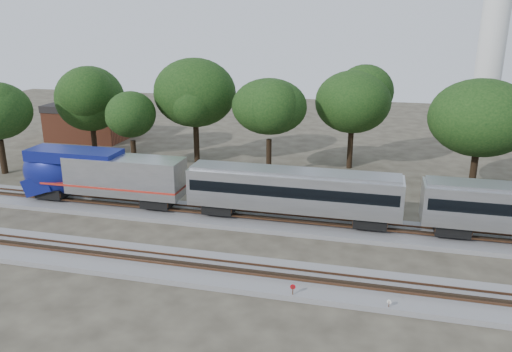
{
  "coord_description": "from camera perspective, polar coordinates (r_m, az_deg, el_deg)",
  "views": [
    {
      "loc": [
        9.5,
        -34.73,
        17.58
      ],
      "look_at": [
        -0.36,
        5.0,
        4.69
      ],
      "focal_mm": 35.0,
      "sensor_mm": 36.0,
      "label": 1
    }
  ],
  "objects": [
    {
      "name": "tree_4",
      "position": [
        56.65,
        1.53,
        7.92
      ],
      "size": [
        8.33,
        8.33,
        11.74
      ],
      "color": "black",
      "rests_on": "ground"
    },
    {
      "name": "track_far",
      "position": [
        45.29,
        0.75,
        -5.08
      ],
      "size": [
        160.0,
        5.0,
        0.73
      ],
      "color": "slate",
      "rests_on": "ground"
    },
    {
      "name": "tree_6",
      "position": [
        53.96,
        24.29,
        6.06
      ],
      "size": [
        8.48,
        8.48,
        11.95
      ],
      "color": "black",
      "rests_on": "ground"
    },
    {
      "name": "switch_stand_red",
      "position": [
        33.41,
        4.22,
        -12.87
      ],
      "size": [
        0.36,
        0.08,
        1.14
      ],
      "rotation": [
        0.0,
        0.0,
        0.12
      ],
      "color": "#512D19",
      "rests_on": "ground"
    },
    {
      "name": "switch_lever",
      "position": [
        34.18,
        8.13,
        -13.38
      ],
      "size": [
        0.53,
        0.36,
        0.3
      ],
      "primitive_type": "cube",
      "rotation": [
        0.0,
        0.0,
        -0.13
      ],
      "color": "#512D19",
      "rests_on": "ground"
    },
    {
      "name": "tree_3",
      "position": [
        62.21,
        -7.03,
        9.42
      ],
      "size": [
        9.15,
        9.15,
        12.9
      ],
      "color": "black",
      "rests_on": "ground"
    },
    {
      "name": "track_near",
      "position": [
        36.56,
        -2.9,
        -10.92
      ],
      "size": [
        160.0,
        5.0,
        0.73
      ],
      "color": "slate",
      "rests_on": "ground"
    },
    {
      "name": "brick_building",
      "position": [
        80.58,
        -18.48,
        5.98
      ],
      "size": [
        11.43,
        8.13,
        5.46
      ],
      "rotation": [
        0.0,
        0.0,
        0.01
      ],
      "color": "brown",
      "rests_on": "ground"
    },
    {
      "name": "tree_5",
      "position": [
        61.11,
        11.01,
        8.31
      ],
      "size": [
        8.32,
        8.32,
        11.73
      ],
      "color": "black",
      "rests_on": "ground"
    },
    {
      "name": "tree_2",
      "position": [
        60.95,
        -14.11,
        6.82
      ],
      "size": [
        6.98,
        6.98,
        9.85
      ],
      "color": "black",
      "rests_on": "ground"
    },
    {
      "name": "tree_1",
      "position": [
        68.52,
        -18.44,
        8.36
      ],
      "size": [
        7.92,
        7.92,
        11.16
      ],
      "color": "black",
      "rests_on": "ground"
    },
    {
      "name": "ground",
      "position": [
        40.07,
        -1.23,
        -8.55
      ],
      "size": [
        160.0,
        160.0,
        0.0
      ],
      "primitive_type": "plane",
      "color": "#383328",
      "rests_on": "ground"
    },
    {
      "name": "switch_stand_white",
      "position": [
        33.19,
        14.95,
        -13.99
      ],
      "size": [
        0.28,
        0.13,
        0.91
      ],
      "rotation": [
        0.0,
        0.0,
        -0.38
      ],
      "color": "#512D19",
      "rests_on": "ground"
    }
  ]
}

